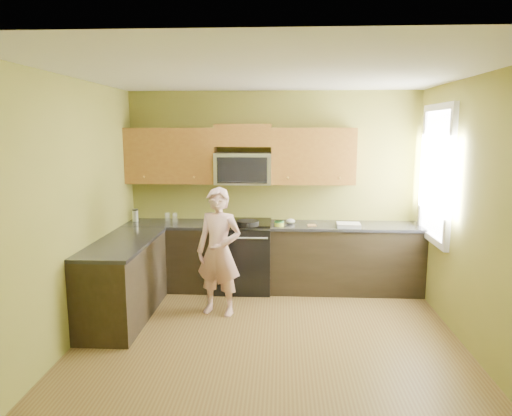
# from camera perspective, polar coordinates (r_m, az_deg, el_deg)

# --- Properties ---
(floor) EXTENTS (4.00, 4.00, 0.00)m
(floor) POSITION_cam_1_polar(r_m,az_deg,el_deg) (5.03, 1.53, -16.18)
(floor) COLOR brown
(floor) RESTS_ON ground
(ceiling) EXTENTS (4.00, 4.00, 0.00)m
(ceiling) POSITION_cam_1_polar(r_m,az_deg,el_deg) (4.56, 1.68, 16.07)
(ceiling) COLOR white
(ceiling) RESTS_ON ground
(wall_back) EXTENTS (4.00, 0.00, 4.00)m
(wall_back) POSITION_cam_1_polar(r_m,az_deg,el_deg) (6.58, 2.07, 2.28)
(wall_back) COLOR olive
(wall_back) RESTS_ON ground
(wall_front) EXTENTS (4.00, 0.00, 4.00)m
(wall_front) POSITION_cam_1_polar(r_m,az_deg,el_deg) (2.66, 0.42, -8.66)
(wall_front) COLOR olive
(wall_front) RESTS_ON ground
(wall_left) EXTENTS (0.00, 4.00, 4.00)m
(wall_left) POSITION_cam_1_polar(r_m,az_deg,el_deg) (5.07, -21.63, -0.58)
(wall_left) COLOR olive
(wall_left) RESTS_ON ground
(wall_right) EXTENTS (0.00, 4.00, 4.00)m
(wall_right) POSITION_cam_1_polar(r_m,az_deg,el_deg) (4.97, 25.31, -1.01)
(wall_right) COLOR olive
(wall_right) RESTS_ON ground
(cabinet_back_run) EXTENTS (4.00, 0.60, 0.88)m
(cabinet_back_run) POSITION_cam_1_polar(r_m,az_deg,el_deg) (6.47, 1.97, -6.08)
(cabinet_back_run) COLOR black
(cabinet_back_run) RESTS_ON floor
(cabinet_left_run) EXTENTS (0.60, 1.60, 0.88)m
(cabinet_left_run) POSITION_cam_1_polar(r_m,az_deg,el_deg) (5.71, -15.78, -8.58)
(cabinet_left_run) COLOR black
(cabinet_left_run) RESTS_ON floor
(countertop_back) EXTENTS (4.00, 0.62, 0.04)m
(countertop_back) POSITION_cam_1_polar(r_m,az_deg,el_deg) (6.35, 2.00, -2.10)
(countertop_back) COLOR black
(countertop_back) RESTS_ON cabinet_back_run
(countertop_left) EXTENTS (0.62, 1.60, 0.04)m
(countertop_left) POSITION_cam_1_polar(r_m,az_deg,el_deg) (5.59, -15.89, -4.09)
(countertop_left) COLOR black
(countertop_left) RESTS_ON cabinet_left_run
(stove) EXTENTS (0.76, 0.65, 0.95)m
(stove) POSITION_cam_1_polar(r_m,az_deg,el_deg) (6.45, -1.60, -5.79)
(stove) COLOR black
(stove) RESTS_ON floor
(microwave) EXTENTS (0.76, 0.40, 0.42)m
(microwave) POSITION_cam_1_polar(r_m,az_deg,el_deg) (6.39, -1.55, 2.97)
(microwave) COLOR silver
(microwave) RESTS_ON wall_back
(upper_cab_left) EXTENTS (1.22, 0.33, 0.75)m
(upper_cab_left) POSITION_cam_1_polar(r_m,az_deg,el_deg) (6.58, -10.16, 3.01)
(upper_cab_left) COLOR brown
(upper_cab_left) RESTS_ON wall_back
(upper_cab_right) EXTENTS (1.12, 0.33, 0.75)m
(upper_cab_right) POSITION_cam_1_polar(r_m,az_deg,el_deg) (6.42, 6.88, 2.93)
(upper_cab_right) COLOR brown
(upper_cab_right) RESTS_ON wall_back
(upper_cab_over_mw) EXTENTS (0.76, 0.33, 0.30)m
(upper_cab_over_mw) POSITION_cam_1_polar(r_m,az_deg,el_deg) (6.38, -1.55, 8.81)
(upper_cab_over_mw) COLOR brown
(upper_cab_over_mw) RESTS_ON wall_back
(window) EXTENTS (0.06, 1.06, 1.66)m
(window) POSITION_cam_1_polar(r_m,az_deg,el_deg) (6.05, 21.10, 3.86)
(window) COLOR white
(window) RESTS_ON wall_right
(woman) EXTENTS (0.63, 0.51, 1.52)m
(woman) POSITION_cam_1_polar(r_m,az_deg,el_deg) (5.56, -4.53, -5.31)
(woman) COLOR #D4766A
(woman) RESTS_ON floor
(frying_pan) EXTENTS (0.32, 0.52, 0.07)m
(frying_pan) POSITION_cam_1_polar(r_m,az_deg,el_deg) (6.09, -0.99, -2.12)
(frying_pan) COLOR black
(frying_pan) RESTS_ON stove
(butter_tub) EXTENTS (0.14, 0.14, 0.09)m
(butter_tub) POSITION_cam_1_polar(r_m,az_deg,el_deg) (6.20, 2.82, -2.21)
(butter_tub) COLOR #D2E03B
(butter_tub) RESTS_ON countertop_back
(toast_slice) EXTENTS (0.12, 0.12, 0.01)m
(toast_slice) POSITION_cam_1_polar(r_m,az_deg,el_deg) (6.25, 6.81, -2.10)
(toast_slice) COLOR #B27F47
(toast_slice) RESTS_ON countertop_back
(napkin_a) EXTENTS (0.15, 0.15, 0.06)m
(napkin_a) POSITION_cam_1_polar(r_m,az_deg,el_deg) (6.20, -0.61, -1.90)
(napkin_a) COLOR silver
(napkin_a) RESTS_ON countertop_back
(napkin_b) EXTENTS (0.14, 0.15, 0.07)m
(napkin_b) POSITION_cam_1_polar(r_m,az_deg,el_deg) (6.37, 4.22, -1.60)
(napkin_b) COLOR silver
(napkin_b) RESTS_ON countertop_back
(dish_towel) EXTENTS (0.31, 0.26, 0.05)m
(dish_towel) POSITION_cam_1_polar(r_m,az_deg,el_deg) (6.25, 11.17, -2.06)
(dish_towel) COLOR silver
(dish_towel) RESTS_ON countertop_back
(travel_mug) EXTENTS (0.10, 0.10, 0.17)m
(travel_mug) POSITION_cam_1_polar(r_m,az_deg,el_deg) (6.72, -14.41, -1.57)
(travel_mug) COLOR silver
(travel_mug) RESTS_ON countertop_back
(glass_a) EXTENTS (0.08, 0.08, 0.12)m
(glass_a) POSITION_cam_1_polar(r_m,az_deg,el_deg) (6.62, -10.71, -1.08)
(glass_a) COLOR silver
(glass_a) RESTS_ON countertop_back
(glass_b) EXTENTS (0.08, 0.08, 0.12)m
(glass_b) POSITION_cam_1_polar(r_m,az_deg,el_deg) (6.57, -9.81, -1.14)
(glass_b) COLOR silver
(glass_b) RESTS_ON countertop_back
(glass_c) EXTENTS (0.08, 0.08, 0.12)m
(glass_c) POSITION_cam_1_polar(r_m,az_deg,el_deg) (6.57, -5.52, -1.03)
(glass_c) COLOR silver
(glass_c) RESTS_ON countertop_back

